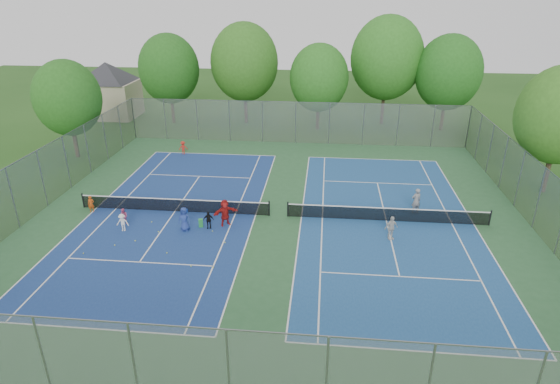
# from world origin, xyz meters

# --- Properties ---
(ground) EXTENTS (120.00, 120.00, 0.00)m
(ground) POSITION_xyz_m (0.00, 0.00, 0.00)
(ground) COLOR #224B17
(ground) RESTS_ON ground
(court_pad) EXTENTS (32.00, 32.00, 0.01)m
(court_pad) POSITION_xyz_m (0.00, 0.00, 0.01)
(court_pad) COLOR #2A5831
(court_pad) RESTS_ON ground
(court_left) EXTENTS (10.97, 23.77, 0.01)m
(court_left) POSITION_xyz_m (-7.00, 0.00, 0.02)
(court_left) COLOR navy
(court_left) RESTS_ON court_pad
(court_right) EXTENTS (10.97, 23.77, 0.01)m
(court_right) POSITION_xyz_m (7.00, 0.00, 0.02)
(court_right) COLOR navy
(court_right) RESTS_ON court_pad
(net_left) EXTENTS (12.87, 0.10, 0.91)m
(net_left) POSITION_xyz_m (-7.00, 0.00, 0.46)
(net_left) COLOR black
(net_left) RESTS_ON ground
(net_right) EXTENTS (12.87, 0.10, 0.91)m
(net_right) POSITION_xyz_m (7.00, 0.00, 0.46)
(net_right) COLOR black
(net_right) RESTS_ON ground
(fence_north) EXTENTS (32.00, 0.10, 4.00)m
(fence_north) POSITION_xyz_m (0.00, 16.00, 2.00)
(fence_north) COLOR gray
(fence_north) RESTS_ON ground
(fence_south) EXTENTS (32.00, 0.10, 4.00)m
(fence_south) POSITION_xyz_m (0.00, -16.00, 2.00)
(fence_south) COLOR gray
(fence_south) RESTS_ON ground
(fence_west) EXTENTS (0.10, 32.00, 4.00)m
(fence_west) POSITION_xyz_m (-16.00, 0.00, 2.00)
(fence_west) COLOR gray
(fence_west) RESTS_ON ground
(fence_east) EXTENTS (0.10, 32.00, 4.00)m
(fence_east) POSITION_xyz_m (16.00, 0.00, 2.00)
(fence_east) COLOR gray
(fence_east) RESTS_ON ground
(house) EXTENTS (11.03, 11.03, 7.30)m
(house) POSITION_xyz_m (-22.00, 24.00, 4.21)
(house) COLOR #B7A88C
(house) RESTS_ON ground
(tree_nw) EXTENTS (6.40, 6.40, 9.58)m
(tree_nw) POSITION_xyz_m (-14.00, 22.00, 5.89)
(tree_nw) COLOR #443326
(tree_nw) RESTS_ON ground
(tree_nl) EXTENTS (7.20, 7.20, 10.69)m
(tree_nl) POSITION_xyz_m (-6.00, 23.00, 6.54)
(tree_nl) COLOR #443326
(tree_nl) RESTS_ON ground
(tree_nc) EXTENTS (6.00, 6.00, 8.85)m
(tree_nc) POSITION_xyz_m (2.00, 21.00, 5.39)
(tree_nc) COLOR #443326
(tree_nc) RESTS_ON ground
(tree_nr) EXTENTS (7.60, 7.60, 11.42)m
(tree_nr) POSITION_xyz_m (9.00, 24.00, 7.04)
(tree_nr) COLOR #443326
(tree_nr) RESTS_ON ground
(tree_ne) EXTENTS (6.60, 6.60, 9.77)m
(tree_ne) POSITION_xyz_m (15.00, 22.00, 5.97)
(tree_ne) COLOR #443326
(tree_ne) RESTS_ON ground
(tree_side_w) EXTENTS (5.60, 5.60, 8.47)m
(tree_side_w) POSITION_xyz_m (-19.00, 10.00, 5.24)
(tree_side_w) COLOR #443326
(tree_side_w) RESTS_ON ground
(ball_crate) EXTENTS (0.39, 0.39, 0.26)m
(ball_crate) POSITION_xyz_m (-6.31, -0.12, 0.13)
(ball_crate) COLOR blue
(ball_crate) RESTS_ON ground
(ball_hopper) EXTENTS (0.33, 0.33, 0.53)m
(ball_hopper) POSITION_xyz_m (-4.70, -1.98, 0.26)
(ball_hopper) COLOR green
(ball_hopper) RESTS_ON ground
(student_a) EXTENTS (0.46, 0.35, 1.15)m
(student_a) POSITION_xyz_m (-12.51, -0.60, 0.57)
(student_a) COLOR #C04812
(student_a) RESTS_ON ground
(student_b) EXTENTS (0.60, 0.53, 1.05)m
(student_b) POSITION_xyz_m (-9.64, -2.06, 0.52)
(student_b) COLOR #CF507E
(student_b) RESTS_ON ground
(student_c) EXTENTS (0.78, 0.49, 1.15)m
(student_c) POSITION_xyz_m (-9.34, -2.97, 0.58)
(student_c) COLOR silver
(student_c) RESTS_ON ground
(student_d) EXTENTS (0.71, 0.40, 1.15)m
(student_d) POSITION_xyz_m (-4.16, -2.11, 0.57)
(student_d) COLOR black
(student_d) RESTS_ON ground
(student_e) EXTENTS (0.77, 0.51, 1.55)m
(student_e) POSITION_xyz_m (-5.55, -2.54, 0.77)
(student_e) COLOR navy
(student_e) RESTS_ON ground
(student_f) EXTENTS (1.64, 1.29, 1.74)m
(student_f) POSITION_xyz_m (-3.21, -1.57, 0.87)
(student_f) COLOR #A31917
(student_f) RESTS_ON ground
(child_far_baseline) EXTENTS (0.88, 0.66, 1.22)m
(child_far_baseline) POSITION_xyz_m (-9.82, 11.60, 0.61)
(child_far_baseline) COLOR red
(child_far_baseline) RESTS_ON ground
(instructor) EXTENTS (0.74, 0.61, 1.76)m
(instructor) POSITION_xyz_m (9.02, 1.40, 0.88)
(instructor) COLOR gray
(instructor) RESTS_ON ground
(teen_court_b) EXTENTS (0.95, 0.72, 1.51)m
(teen_court_b) POSITION_xyz_m (6.96, -2.39, 0.75)
(teen_court_b) COLOR beige
(teen_court_b) RESTS_ON ground
(tennis_ball_0) EXTENTS (0.07, 0.07, 0.07)m
(tennis_ball_0) POSITION_xyz_m (-2.85, -6.55, 0.03)
(tennis_ball_0) COLOR #C9D230
(tennis_ball_0) RESTS_ON ground
(tennis_ball_1) EXTENTS (0.07, 0.07, 0.07)m
(tennis_ball_1) POSITION_xyz_m (-2.77, -3.87, 0.03)
(tennis_ball_1) COLOR #B3C92E
(tennis_ball_1) RESTS_ON ground
(tennis_ball_2) EXTENTS (0.07, 0.07, 0.07)m
(tennis_ball_2) POSITION_xyz_m (-7.99, -1.74, 0.03)
(tennis_ball_2) COLOR #B1CA2F
(tennis_ball_2) RESTS_ON ground
(tennis_ball_3) EXTENTS (0.07, 0.07, 0.07)m
(tennis_ball_3) POSITION_xyz_m (-9.11, -4.81, 0.03)
(tennis_ball_3) COLOR #D0DE33
(tennis_ball_3) RESTS_ON ground
(tennis_ball_4) EXTENTS (0.07, 0.07, 0.07)m
(tennis_ball_4) POSITION_xyz_m (-10.48, -5.87, 0.03)
(tennis_ball_4) COLOR gold
(tennis_ball_4) RESTS_ON ground
(tennis_ball_5) EXTENTS (0.07, 0.07, 0.07)m
(tennis_ball_5) POSITION_xyz_m (-3.83, -2.55, 0.03)
(tennis_ball_5) COLOR #C7E936
(tennis_ball_5) RESTS_ON ground
(tennis_ball_6) EXTENTS (0.07, 0.07, 0.07)m
(tennis_ball_6) POSITION_xyz_m (-5.80, -5.36, 0.03)
(tennis_ball_6) COLOR #C1D732
(tennis_ball_6) RESTS_ON ground
(tennis_ball_7) EXTENTS (0.07, 0.07, 0.07)m
(tennis_ball_7) POSITION_xyz_m (-4.07, -6.55, 0.03)
(tennis_ball_7) COLOR #C6DE33
(tennis_ball_7) RESTS_ON ground
(tennis_ball_8) EXTENTS (0.07, 0.07, 0.07)m
(tennis_ball_8) POSITION_xyz_m (-8.11, -4.20, 0.03)
(tennis_ball_8) COLOR #C9E535
(tennis_ball_8) RESTS_ON ground
(tennis_ball_9) EXTENTS (0.07, 0.07, 0.07)m
(tennis_ball_9) POSITION_xyz_m (-7.11, -2.98, 0.03)
(tennis_ball_9) COLOR #C0CF30
(tennis_ball_9) RESTS_ON ground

